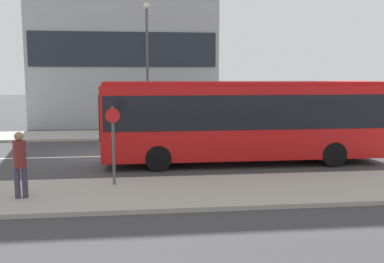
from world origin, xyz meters
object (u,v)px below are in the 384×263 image
(city_bus, at_px, (241,116))
(parked_car_0, at_px, (316,128))
(bus_stop_sign, at_px, (113,139))
(street_lamp, at_px, (147,56))
(pedestrian_near_stop, at_px, (20,160))

(city_bus, distance_m, parked_car_0, 7.83)
(bus_stop_sign, bearing_deg, city_bus, 35.08)
(street_lamp, bearing_deg, city_bus, -64.96)
(street_lamp, bearing_deg, pedestrian_near_stop, -106.72)
(pedestrian_near_stop, distance_m, bus_stop_sign, 2.75)
(city_bus, xyz_separation_m, street_lamp, (-3.58, 7.67, 2.67))
(bus_stop_sign, distance_m, street_lamp, 11.51)
(parked_car_0, xyz_separation_m, pedestrian_near_stop, (-12.70, -10.06, 0.51))
(bus_stop_sign, relative_size, street_lamp, 0.33)
(city_bus, bearing_deg, parked_car_0, 43.78)
(bus_stop_sign, bearing_deg, parked_car_0, 40.90)
(city_bus, xyz_separation_m, pedestrian_near_stop, (-7.26, -4.56, -0.69))
(parked_car_0, height_order, street_lamp, street_lamp)
(parked_car_0, bearing_deg, pedestrian_near_stop, -141.61)
(parked_car_0, relative_size, bus_stop_sign, 1.78)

